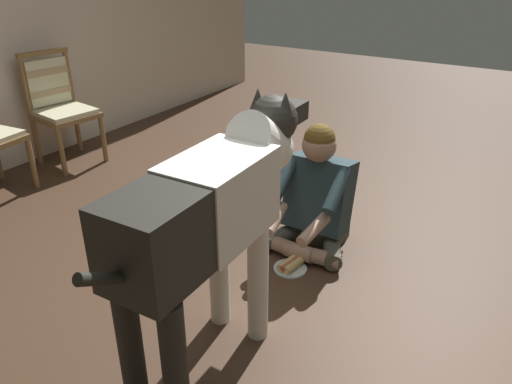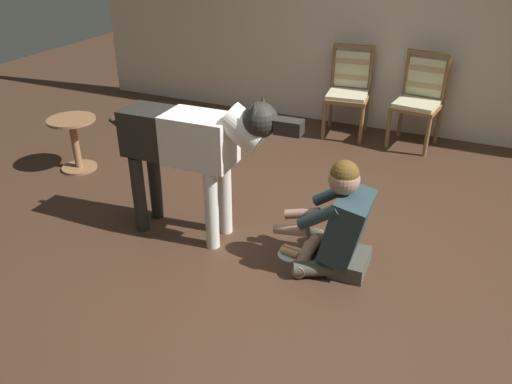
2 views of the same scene
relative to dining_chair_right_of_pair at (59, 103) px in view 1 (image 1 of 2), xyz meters
name	(u,v)px [view 1 (image 1 of 2)]	position (x,y,z in m)	size (l,w,h in m)	color
ground_plane	(286,260)	(-0.39, -2.52, -0.54)	(13.24, 13.24, 0.00)	#412B1D
dining_chair_right_of_pair	(59,103)	(0.00, 0.00, 0.00)	(0.52, 0.52, 0.98)	brown
person_sitting_on_floor	(316,198)	(-0.13, -2.58, -0.20)	(0.67, 0.58, 0.83)	#464539
large_dog	(213,211)	(-1.24, -2.61, 0.23)	(1.54, 0.35, 1.17)	silver
hot_dog_on_plate	(290,266)	(-0.46, -2.59, -0.52)	(0.20, 0.20, 0.06)	silver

